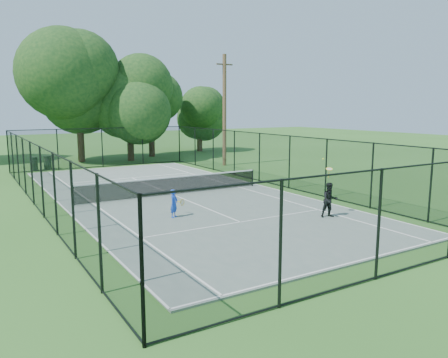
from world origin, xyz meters
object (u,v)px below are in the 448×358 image
trash_bin_right (47,162)px  player_black (330,200)px  trash_bin_left (34,164)px  tennis_net (173,185)px  player_blue (174,203)px  utility_pole (224,110)px

trash_bin_right → player_black: bearing=-71.0°
trash_bin_left → player_black: size_ratio=0.42×
tennis_net → player_blue: bearing=-113.8°
player_blue → utility_pole: bearing=51.9°
tennis_net → trash_bin_left: (-4.84, 13.67, -0.08)m
player_black → player_blue: bearing=149.1°
tennis_net → utility_pole: size_ratio=1.18×
trash_bin_right → player_black: 22.80m
trash_bin_right → player_black: player_black is taller
player_blue → player_black: player_black is taller
trash_bin_left → utility_pole: (13.36, -4.67, 3.84)m
player_blue → player_black: size_ratio=0.49×
trash_bin_right → trash_bin_left: bearing=-164.2°
trash_bin_left → player_blue: bearing=-80.8°
trash_bin_right → player_blue: (1.95, -18.27, 0.14)m
trash_bin_right → player_blue: size_ratio=0.84×
trash_bin_left → utility_pole: bearing=-19.2°
trash_bin_right → player_black: (7.44, -21.55, 0.29)m
trash_bin_left → player_blue: player_blue is taller
player_blue → player_black: 6.40m
utility_pole → player_blue: 17.32m
player_black → utility_pole: bearing=73.4°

